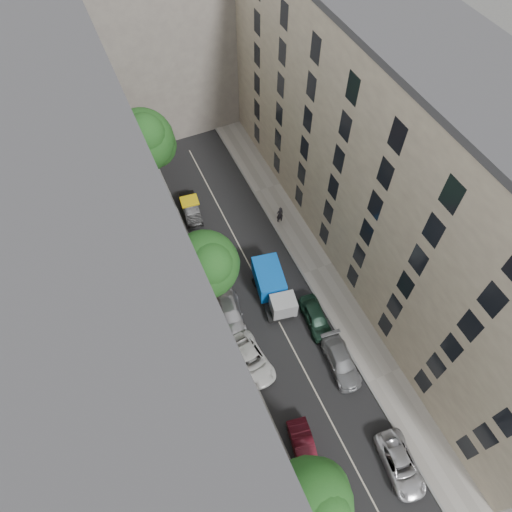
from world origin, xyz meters
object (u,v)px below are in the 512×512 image
car_right_1 (341,361)px  car_right_2 (316,317)px  car_left_3 (230,313)px  tree_mid (207,266)px  car_left_0 (330,501)px  car_left_5 (191,209)px  car_left_1 (304,449)px  car_left_2 (251,360)px  pedestrian (280,214)px  lamp_post (247,402)px  tarp_truck (273,287)px  car_left_4 (216,269)px  tree_far (144,143)px  car_right_0 (400,465)px  tree_near (313,503)px

car_right_1 → car_right_2: bearing=96.1°
car_left_3 → tree_mid: (-0.90, 1.88, 5.00)m
car_left_0 → car_left_5: bearing=93.1°
car_left_1 → tree_mid: (-1.67, 13.99, 5.04)m
car_left_0 → car_left_2: bearing=97.2°
car_left_5 → pedestrian: bearing=-24.8°
car_left_0 → lamp_post: 8.43m
car_left_5 → tarp_truck: bearing=-67.7°
car_right_2 → lamp_post: (-8.39, -5.13, 3.23)m
tarp_truck → car_left_2: tarp_truck is taller
car_left_4 → car_right_2: size_ratio=0.89×
lamp_post → tarp_truck: bearing=55.3°
car_left_1 → car_left_0: bearing=-79.7°
lamp_post → car_left_4: bearing=79.2°
car_left_3 → car_right_1: 9.87m
car_right_1 → tree_mid: size_ratio=0.56×
car_left_3 → tree_far: 17.28m
tarp_truck → car_left_4: size_ratio=1.53×
car_left_0 → car_right_0: 5.60m
car_left_5 → tree_mid: size_ratio=0.51×
car_right_1 → tree_far: (-7.97, 23.57, 6.23)m
lamp_post → car_left_3: bearing=76.7°
car_left_3 → pedestrian: 11.41m
car_left_0 → car_left_1: (-0.04, 3.60, -0.04)m
tree_near → lamp_post: bearing=98.6°
car_left_0 → car_left_1: car_left_0 is taller
car_left_0 → car_left_2: car_left_0 is taller
car_left_4 → tree_mid: size_ratio=0.45×
car_right_0 → lamp_post: (-8.39, 7.27, 3.31)m
car_left_3 → tree_near: (-0.90, -15.62, 4.13)m
car_right_1 → lamp_post: size_ratio=0.78×
car_right_0 → car_left_1: bearing=154.4°
car_left_3 → car_right_1: car_left_3 is taller
car_left_2 → car_left_5: size_ratio=1.14×
car_left_2 → tree_far: 21.55m
tree_far → car_left_3: bearing=-84.4°
car_left_1 → tree_mid: 14.96m
car_left_2 → car_left_5: bearing=80.5°
car_left_1 → car_left_4: bearing=100.6°
pedestrian → tarp_truck: bearing=60.2°
car_left_2 → tree_near: 11.90m
car_left_2 → car_right_1: car_right_1 is taller
car_left_5 → car_right_0: car_left_5 is taller
car_left_1 → car_right_0: car_left_1 is taller
car_left_5 → car_right_2: bearing=-64.1°
car_left_0 → pedestrian: size_ratio=2.22×
car_right_1 → tree_near: tree_near is taller
car_left_0 → pedestrian: bearing=75.2°
tarp_truck → car_right_2: tarp_truck is taller
car_left_4 → lamp_post: size_ratio=0.62×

